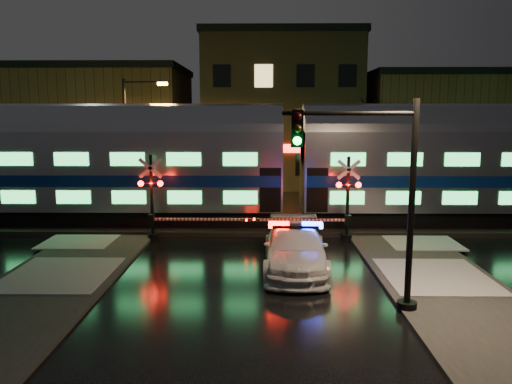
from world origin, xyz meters
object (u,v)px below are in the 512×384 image
police_car (295,249)px  crossing_signal_right (340,207)px  traffic_light (378,202)px  streetlight (130,136)px  crossing_signal_left (160,206)px

police_car → crossing_signal_right: size_ratio=1.04×
crossing_signal_right → traffic_light: size_ratio=0.89×
police_car → streetlight: (-8.78, 10.98, 3.59)m
police_car → streetlight: streetlight is taller
crossing_signal_right → crossing_signal_left: 8.04m
crossing_signal_left → traffic_light: size_ratio=0.90×
traffic_light → police_car: bearing=126.5°
crossing_signal_right → streetlight: bearing=148.7°
police_car → crossing_signal_left: (-5.80, 4.28, 0.78)m
crossing_signal_left → traffic_light: 11.44m
crossing_signal_left → crossing_signal_right: bearing=-0.0°
traffic_light → crossing_signal_right: bearing=97.6°
streetlight → crossing_signal_left: bearing=-66.0°
police_car → traffic_light: size_ratio=0.93×
crossing_signal_left → streetlight: size_ratio=0.72×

